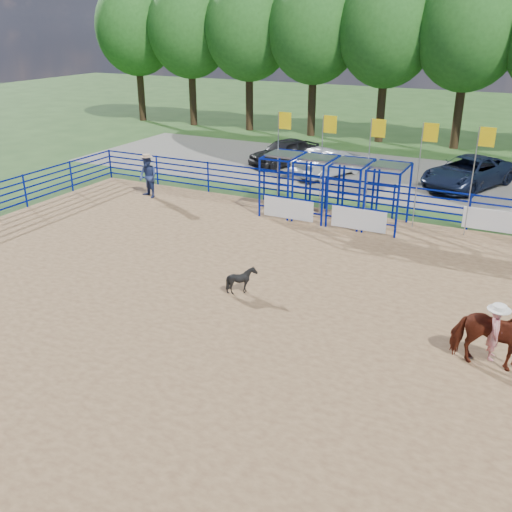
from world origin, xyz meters
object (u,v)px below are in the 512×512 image
car_c (467,172)px  spectator_cowboy (148,176)px  car_a (284,152)px  calf (242,280)px  horse_and_rider (495,335)px  car_b (330,162)px

car_c → spectator_cowboy: bearing=-124.5°
spectator_cowboy → car_a: 9.30m
calf → car_a: size_ratio=0.19×
car_a → car_c: 10.05m
calf → spectator_cowboy: bearing=54.4°
horse_and_rider → car_a: (-12.87, 16.73, -0.15)m
spectator_cowboy → car_c: size_ratio=0.37×
car_c → calf: bearing=-83.4°
horse_and_rider → calf: bearing=172.8°
calf → car_a: 16.79m
spectator_cowboy → car_a: size_ratio=0.46×
car_a → car_c: (10.04, -0.27, 0.01)m
calf → spectator_cowboy: spectator_cowboy is taller
horse_and_rider → spectator_cowboy: horse_and_rider is taller
car_a → car_b: car_a is taller
calf → car_c: 16.16m
horse_and_rider → car_c: 16.70m
calf → car_b: 14.85m
horse_and_rider → car_b: (-9.71, 15.55, -0.16)m
calf → car_a: bearing=23.0°
horse_and_rider → spectator_cowboy: bearing=153.5°
car_b → calf: bearing=120.7°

